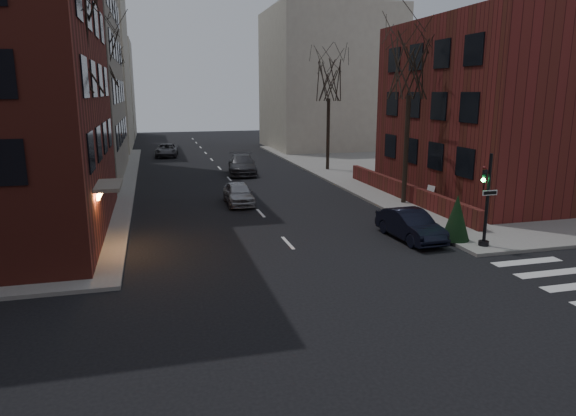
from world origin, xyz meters
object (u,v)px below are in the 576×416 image
Objects in this scene: parked_sedan at (410,225)px; car_lane_far at (167,150)px; tree_left_b at (96,55)px; car_lane_gray at (242,165)px; streetlamp_near at (106,135)px; traffic_signal at (486,206)px; tree_right_a at (410,67)px; tree_left_c at (112,76)px; car_lane_silver at (239,193)px; sandwich_board at (433,194)px; streetlamp_far at (123,118)px; tree_right_b at (329,80)px; evergreen_shrub at (457,218)px; tree_left_a at (67,46)px.

parked_sedan is 0.87× the size of car_lane_far.
car_lane_gray is at bearing 31.06° from tree_left_b.
traffic_signal is at bearing -38.87° from streetlamp_near.
parked_sedan is at bearing -115.02° from tree_right_a.
car_lane_silver is (8.00, -19.33, -7.36)m from tree_left_c.
streetlamp_near is 1.31× the size of car_lane_far.
tree_right_a is 9.40× the size of sandwich_board.
tree_right_a is at bearing 84.53° from traffic_signal.
parked_sedan reaches higher than sandwich_board.
streetlamp_near reaches higher than car_lane_far.
car_lane_far is (-9.85, 34.72, -0.02)m from parked_sedan.
car_lane_far is (3.94, 3.83, -3.57)m from streetlamp_far.
tree_left_b reaches higher than car_lane_far.
streetlamp_far is (0.60, 2.00, -3.79)m from tree_left_c.
tree_right_a reaches higher than tree_right_b.
tree_right_a is 2.47× the size of car_lane_silver.
car_lane_far is (4.54, 19.83, -8.25)m from tree_left_b.
tree_left_b is 1.11× the size of tree_right_a.
streetlamp_near reaches higher than car_lane_gray.
traffic_signal is 0.96× the size of parked_sedan.
traffic_signal reaches higher than car_lane_far.
car_lane_silver is 11.68m from car_lane_gray.
tree_left_c is 34.64m from evergreen_shrub.
tree_left_a is 1.12× the size of tree_right_b.
evergreen_shrub is (16.10, -15.90, -7.74)m from tree_left_b.
streetlamp_far is at bearing 87.85° from tree_left_b.
traffic_signal is 20.86m from streetlamp_near.
tree_left_c is at bearing 118.30° from evergreen_shrub.
traffic_signal is at bearing -63.94° from streetlamp_far.
tree_left_a is 33.09m from car_lane_far.
car_lane_far is at bearing 81.89° from tree_left_a.
traffic_signal is 18.66m from tree_left_a.
sandwich_board is at bearing 10.49° from tree_left_a.
tree_left_c is 18.40m from streetlamp_near.
tree_left_a is at bearing -90.00° from tree_left_c.
traffic_signal is 10.92m from tree_right_a.
streetlamp_far is at bearing 116.06° from traffic_signal.
tree_left_a is 13.01m from car_lane_silver.
tree_left_a is 21.12m from sandwich_board.
tree_left_c is at bearing 113.22° from car_lane_silver.
car_lane_gray is (-7.40, 14.14, -7.24)m from tree_right_a.
tree_right_b is 1.92× the size of car_lane_far.
traffic_signal is 0.74× the size of car_lane_gray.
evergreen_shrub reaches higher than sandwich_board.
evergreen_shrub is at bearing -67.90° from car_lane_gray.
sandwich_board is (11.30, -3.10, -0.00)m from car_lane_silver.
evergreen_shrub is (16.10, -3.90, -7.30)m from tree_left_a.
tree_left_b is 22.28m from parked_sedan.
traffic_signal is 0.64× the size of streetlamp_far.
car_lane_gray is 22.82m from evergreen_shrub.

